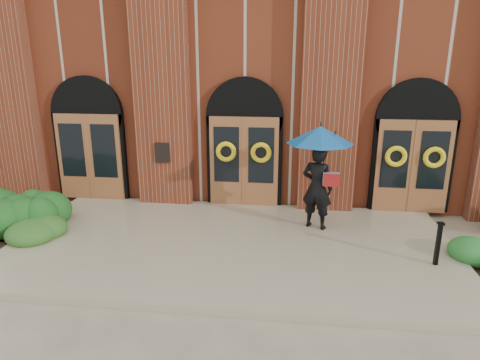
# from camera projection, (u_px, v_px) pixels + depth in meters

# --- Properties ---
(ground) EXTENTS (90.00, 90.00, 0.00)m
(ground) POSITION_uv_depth(u_px,v_px,m) (230.00, 251.00, 9.67)
(ground) COLOR gray
(ground) RESTS_ON ground
(landing) EXTENTS (10.00, 5.30, 0.15)m
(landing) POSITION_uv_depth(u_px,v_px,m) (231.00, 245.00, 9.79)
(landing) COLOR gray
(landing) RESTS_ON ground
(church_building) EXTENTS (16.20, 12.53, 7.00)m
(church_building) POSITION_uv_depth(u_px,v_px,m) (261.00, 73.00, 17.02)
(church_building) COLOR #612714
(church_building) RESTS_ON ground
(man_with_umbrella) EXTENTS (2.06, 2.06, 2.52)m
(man_with_umbrella) POSITION_uv_depth(u_px,v_px,m) (319.00, 158.00, 10.11)
(man_with_umbrella) COLOR black
(man_with_umbrella) RESTS_ON landing
(metal_post) EXTENTS (0.13, 0.13, 0.92)m
(metal_post) POSITION_uv_depth(u_px,v_px,m) (438.00, 243.00, 8.60)
(metal_post) COLOR black
(metal_post) RESTS_ON landing
(hedge_wall_left) EXTENTS (3.43, 1.37, 0.88)m
(hedge_wall_left) POSITION_uv_depth(u_px,v_px,m) (3.00, 213.00, 10.73)
(hedge_wall_left) COLOR #194818
(hedge_wall_left) RESTS_ON ground
(hedge_front_left) EXTENTS (1.60, 1.37, 0.57)m
(hedge_front_left) POSITION_uv_depth(u_px,v_px,m) (12.00, 233.00, 9.93)
(hedge_front_left) COLOR #2A521C
(hedge_front_left) RESTS_ON ground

